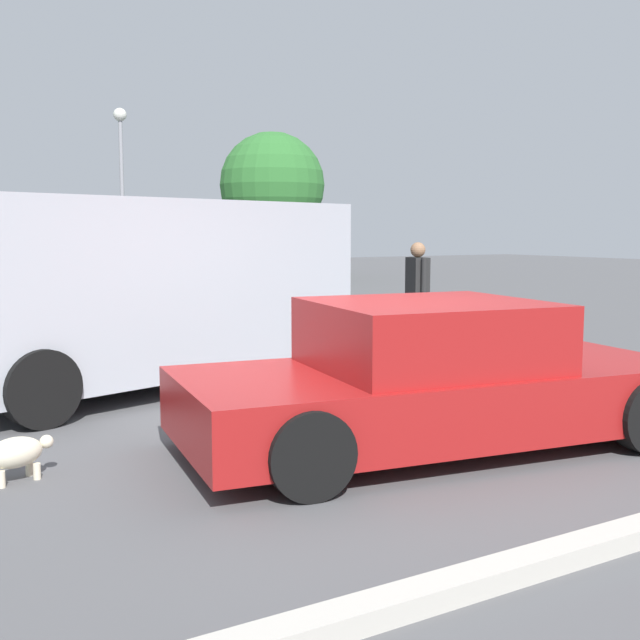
{
  "coord_description": "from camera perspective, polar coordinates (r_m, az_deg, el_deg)",
  "views": [
    {
      "loc": [
        -3.86,
        -5.48,
        1.86
      ],
      "look_at": [
        0.36,
        1.71,
        0.9
      ],
      "focal_mm": 43.66,
      "sensor_mm": 36.0,
      "label": 1
    }
  ],
  "objects": [
    {
      "name": "tree_back_left",
      "position": [
        29.89,
        -3.53,
        9.83
      ],
      "size": [
        3.97,
        3.97,
        5.56
      ],
      "color": "brown",
      "rests_on": "ground_plane"
    },
    {
      "name": "pedestrian",
      "position": [
        11.99,
        7.15,
        2.43
      ],
      "size": [
        0.33,
        0.56,
        1.68
      ],
      "rotation": [
        0.0,
        0.0,
        6.05
      ],
      "color": "navy",
      "rests_on": "ground_plane"
    },
    {
      "name": "ground_plane",
      "position": [
        6.95,
        4.61,
        -8.96
      ],
      "size": [
        80.0,
        80.0,
        0.0
      ],
      "primitive_type": "plane",
      "color": "#515154"
    },
    {
      "name": "suv_dark",
      "position": [
        14.27,
        -17.23,
        3.23
      ],
      "size": [
        5.12,
        3.28,
        2.01
      ],
      "rotation": [
        0.0,
        0.0,
        0.32
      ],
      "color": "black",
      "rests_on": "ground_plane"
    },
    {
      "name": "parking_curb",
      "position": [
        5.16,
        21.83,
        -14.35
      ],
      "size": [
        7.9,
        0.2,
        0.12
      ],
      "primitive_type": "cube",
      "color": "#B7B2A8",
      "rests_on": "ground_plane"
    },
    {
      "name": "van_white",
      "position": [
        9.49,
        -12.55,
        2.38
      ],
      "size": [
        5.34,
        3.37,
        2.21
      ],
      "rotation": [
        0.0,
        0.0,
        3.42
      ],
      "color": "#B2B7C1",
      "rests_on": "ground_plane"
    },
    {
      "name": "light_post_near",
      "position": [
        27.63,
        -14.35,
        10.98
      ],
      "size": [
        0.44,
        0.44,
        5.95
      ],
      "color": "gray",
      "rests_on": "ground_plane"
    },
    {
      "name": "dog",
      "position": [
        6.26,
        -21.88,
        -9.04
      ],
      "size": [
        0.65,
        0.33,
        0.38
      ],
      "rotation": [
        0.0,
        0.0,
        3.41
      ],
      "color": "beige",
      "rests_on": "ground_plane"
    },
    {
      "name": "sedan_foreground",
      "position": [
        6.79,
        8.39,
        -4.37
      ],
      "size": [
        4.67,
        2.47,
        1.26
      ],
      "rotation": [
        0.0,
        0.0,
        -0.15
      ],
      "color": "maroon",
      "rests_on": "ground_plane"
    }
  ]
}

